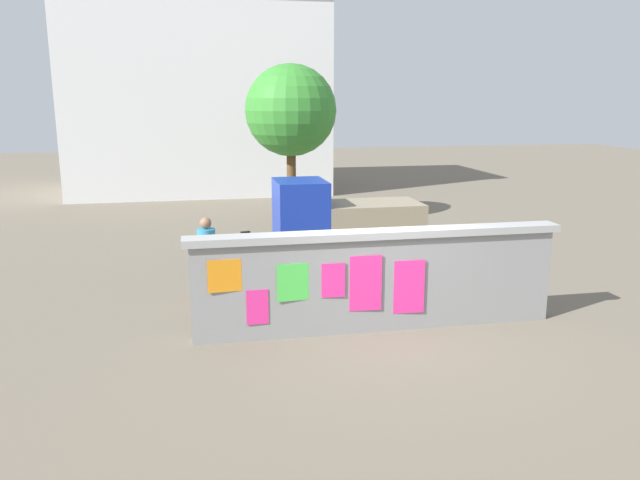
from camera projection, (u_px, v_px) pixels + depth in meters
name	position (u px, v px, depth m)	size (l,w,h in m)	color
ground	(298.00, 231.00, 18.17)	(60.00, 60.00, 0.00)	#6B6051
poster_wall	(377.00, 279.00, 10.33)	(6.27, 0.42, 1.69)	gray
auto_rickshaw_truck	(340.00, 218.00, 15.45)	(3.60, 1.51, 1.85)	black
motorcycle	(297.00, 272.00, 12.22)	(1.90, 0.56, 0.87)	black
bicycle_near	(239.00, 258.00, 13.66)	(1.66, 0.60, 0.95)	black
bicycle_far	(456.00, 267.00, 13.00)	(1.65, 0.61, 0.95)	black
person_walking	(207.00, 251.00, 11.76)	(0.47, 0.47, 1.62)	#BF6626
tree_roadside	(291.00, 111.00, 18.69)	(2.73, 2.73, 4.78)	brown
building_background	(198.00, 91.00, 25.64)	(10.36, 6.16, 8.02)	silver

